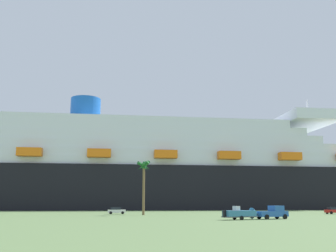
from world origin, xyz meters
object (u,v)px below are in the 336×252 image
at_px(parked_car_red_hatchback, 334,210).
at_px(palm_tree, 144,171).
at_px(pickup_truck, 273,213).
at_px(parked_car_white_van, 116,211).
at_px(small_boat_on_trailer, 243,214).
at_px(cruise_ship, 163,172).

bearing_deg(parked_car_red_hatchback, palm_tree, 178.74).
relative_size(pickup_truck, parked_car_white_van, 1.37).
bearing_deg(pickup_truck, small_boat_on_trailer, -165.96).
bearing_deg(parked_car_red_hatchback, pickup_truck, -138.86).
relative_size(cruise_ship, parked_car_white_van, 54.74).
relative_size(pickup_truck, palm_tree, 0.49).
height_order(small_boat_on_trailer, parked_car_white_van, small_boat_on_trailer).
bearing_deg(small_boat_on_trailer, parked_car_white_van, 118.34).
distance_m(small_boat_on_trailer, palm_tree, 30.36).
height_order(small_boat_on_trailer, parked_car_red_hatchback, small_boat_on_trailer).
bearing_deg(cruise_ship, parked_car_red_hatchback, -64.51).
height_order(pickup_truck, parked_car_red_hatchback, pickup_truck).
relative_size(cruise_ship, pickup_truck, 39.87).
relative_size(pickup_truck, small_boat_on_trailer, 0.81).
xyz_separation_m(parked_car_red_hatchback, parked_car_white_van, (-51.22, 8.77, -0.00)).
relative_size(cruise_ship, parked_car_red_hatchback, 52.45).
xyz_separation_m(palm_tree, parked_car_white_van, (-5.45, 7.76, -8.70)).
height_order(small_boat_on_trailer, palm_tree, palm_tree).
bearing_deg(pickup_truck, parked_car_red_hatchback, 41.14).
bearing_deg(cruise_ship, parked_car_white_van, -110.79).
distance_m(cruise_ship, parked_car_white_van, 60.26).
xyz_separation_m(small_boat_on_trailer, parked_car_white_van, (-18.29, 33.90, -0.13)).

